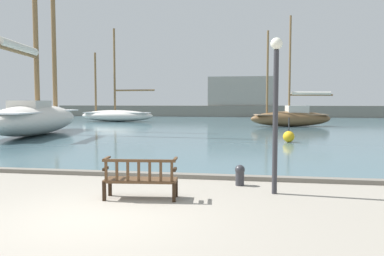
{
  "coord_description": "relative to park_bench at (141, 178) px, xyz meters",
  "views": [
    {
      "loc": [
        2.93,
        -6.5,
        2.15
      ],
      "look_at": [
        0.25,
        10.0,
        1.0
      ],
      "focal_mm": 35.0,
      "sensor_mm": 36.0,
      "label": 1
    }
  ],
  "objects": [
    {
      "name": "sailboat_nearest_port",
      "position": [
        -11.32,
        14.19,
        0.94
      ],
      "size": [
        5.07,
        12.03,
        16.23
      ],
      "color": "silver",
      "rests_on": "harbor_water"
    },
    {
      "name": "lamp_post",
      "position": [
        2.96,
        1.0,
        1.77
      ],
      "size": [
        0.28,
        0.28,
        3.63
      ],
      "color": "#2D2D33",
      "rests_on": "ground"
    },
    {
      "name": "channel_buoy",
      "position": [
        4.29,
        11.96,
        -0.09
      ],
      "size": [
        0.59,
        0.59,
        1.29
      ],
      "color": "gold",
      "rests_on": "harbor_water"
    },
    {
      "name": "sailboat_mid_starboard",
      "position": [
        5.71,
        25.1,
        0.48
      ],
      "size": [
        7.27,
        3.52,
        9.37
      ],
      "color": "brown",
      "rests_on": "harbor_water"
    },
    {
      "name": "mooring_bollard",
      "position": [
        2.13,
        1.74,
        -0.17
      ],
      "size": [
        0.26,
        0.26,
        0.54
      ],
      "color": "#2D2D33",
      "rests_on": "ground"
    },
    {
      "name": "harbor_water",
      "position": [
        -0.49,
        42.61,
        -0.43
      ],
      "size": [
        100.0,
        80.0,
        0.08
      ],
      "primitive_type": "cube",
      "color": "#476670",
      "rests_on": "ground"
    },
    {
      "name": "far_breakwater",
      "position": [
        -0.11,
        46.99,
        1.18
      ],
      "size": [
        53.13,
        2.4,
        5.85
      ],
      "color": "slate",
      "rests_on": "ground"
    },
    {
      "name": "ground_plane",
      "position": [
        -0.49,
        -1.39,
        -0.47
      ],
      "size": [
        160.0,
        160.0,
        0.0
      ],
      "primitive_type": "plane",
      "color": "gray"
    },
    {
      "name": "sailboat_distant_harbor",
      "position": [
        -12.06,
        30.56,
        0.4
      ],
      "size": [
        8.39,
        2.67,
        9.91
      ],
      "color": "silver",
      "rests_on": "harbor_water"
    },
    {
      "name": "quay_edge_kerb",
      "position": [
        -0.49,
        2.46,
        -0.41
      ],
      "size": [
        40.0,
        0.3,
        0.12
      ],
      "primitive_type": "cube",
      "color": "slate",
      "rests_on": "ground"
    },
    {
      "name": "park_bench",
      "position": [
        0.0,
        0.0,
        0.0
      ],
      "size": [
        1.64,
        0.68,
        0.92
      ],
      "color": "black",
      "rests_on": "ground"
    }
  ]
}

